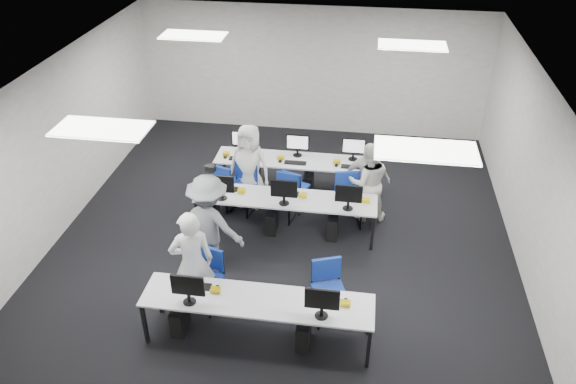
# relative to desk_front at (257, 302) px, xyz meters

# --- Properties ---
(room) EXTENTS (9.00, 9.02, 3.00)m
(room) POSITION_rel_desk_front_xyz_m (0.00, 2.40, 0.82)
(room) COLOR black
(room) RESTS_ON ground
(ceiling_panels) EXTENTS (5.20, 4.60, 0.02)m
(ceiling_panels) POSITION_rel_desk_front_xyz_m (0.00, 2.40, 2.30)
(ceiling_panels) COLOR white
(ceiling_panels) RESTS_ON room
(desk_front) EXTENTS (3.20, 0.70, 0.73)m
(desk_front) POSITION_rel_desk_front_xyz_m (0.00, 0.00, 0.00)
(desk_front) COLOR white
(desk_front) RESTS_ON ground
(desk_mid) EXTENTS (3.20, 0.70, 0.73)m
(desk_mid) POSITION_rel_desk_front_xyz_m (0.00, 2.60, 0.00)
(desk_mid) COLOR white
(desk_mid) RESTS_ON ground
(desk_back) EXTENTS (3.20, 0.70, 0.73)m
(desk_back) POSITION_rel_desk_front_xyz_m (0.00, 4.00, 0.00)
(desk_back) COLOR white
(desk_back) RESTS_ON ground
(equipment_front) EXTENTS (2.51, 0.41, 1.19)m
(equipment_front) POSITION_rel_desk_front_xyz_m (-0.19, -0.02, -0.32)
(equipment_front) COLOR #0B1C93
(equipment_front) RESTS_ON desk_front
(equipment_mid) EXTENTS (2.91, 0.41, 1.19)m
(equipment_mid) POSITION_rel_desk_front_xyz_m (-0.19, 2.58, -0.32)
(equipment_mid) COLOR white
(equipment_mid) RESTS_ON desk_mid
(equipment_back) EXTENTS (2.91, 0.41, 1.19)m
(equipment_back) POSITION_rel_desk_front_xyz_m (0.19, 4.02, -0.32)
(equipment_back) COLOR white
(equipment_back) RESTS_ON desk_back
(chair_0) EXTENTS (0.59, 0.62, 0.95)m
(chair_0) POSITION_rel_desk_front_xyz_m (-0.92, 0.58, -0.38)
(chair_0) COLOR navy
(chair_0) RESTS_ON ground
(chair_1) EXTENTS (0.60, 0.63, 0.94)m
(chair_1) POSITION_rel_desk_front_xyz_m (0.94, 0.59, -0.39)
(chair_1) COLOR navy
(chair_1) RESTS_ON ground
(chair_2) EXTENTS (0.58, 0.61, 0.97)m
(chair_2) POSITION_rel_desk_front_xyz_m (-0.93, 3.20, -0.38)
(chair_2) COLOR navy
(chair_2) RESTS_ON ground
(chair_3) EXTENTS (0.51, 0.54, 0.86)m
(chair_3) POSITION_rel_desk_front_xyz_m (-0.11, 3.06, -0.41)
(chair_3) COLOR navy
(chair_3) RESTS_ON ground
(chair_4) EXTENTS (0.57, 0.60, 0.97)m
(chair_4) POSITION_rel_desk_front_xyz_m (1.08, 3.07, -0.37)
(chair_4) COLOR navy
(chair_4) RESTS_ON ground
(chair_5) EXTENTS (0.58, 0.61, 0.91)m
(chair_5) POSITION_rel_desk_front_xyz_m (-1.25, 3.37, -0.39)
(chair_5) COLOR navy
(chair_5) RESTS_ON ground
(chair_6) EXTENTS (0.55, 0.58, 0.86)m
(chair_6) POSITION_rel_desk_front_xyz_m (0.06, 3.43, -0.41)
(chair_6) COLOR navy
(chair_6) RESTS_ON ground
(chair_7) EXTENTS (0.47, 0.51, 0.86)m
(chair_7) POSITION_rel_desk_front_xyz_m (1.04, 3.54, -0.41)
(chair_7) COLOR navy
(chair_7) RESTS_ON ground
(handbag) EXTENTS (0.38, 0.27, 0.29)m
(handbag) POSITION_rel_desk_front_xyz_m (-1.38, 2.55, 0.19)
(handbag) COLOR tan
(handbag) RESTS_ON desk_mid
(student_0) EXTENTS (0.75, 0.63, 1.74)m
(student_0) POSITION_rel_desk_front_xyz_m (-1.05, 0.48, 0.19)
(student_0) COLOR white
(student_0) RESTS_ON ground
(student_1) EXTENTS (0.84, 0.70, 1.55)m
(student_1) POSITION_rel_desk_front_xyz_m (1.42, 3.28, 0.09)
(student_1) COLOR white
(student_1) RESTS_ON ground
(student_2) EXTENTS (0.90, 0.66, 1.67)m
(student_2) POSITION_rel_desk_front_xyz_m (-0.81, 3.43, 0.16)
(student_2) COLOR white
(student_2) RESTS_ON ground
(student_3) EXTENTS (0.88, 0.40, 1.48)m
(student_3) POSITION_rel_desk_front_xyz_m (1.39, 3.44, 0.06)
(student_3) COLOR white
(student_3) RESTS_ON ground
(photographer) EXTENTS (1.24, 0.88, 1.75)m
(photographer) POSITION_rel_desk_front_xyz_m (-1.05, 1.42, 0.20)
(photographer) COLOR slate
(photographer) RESTS_ON ground
(dslr_camera) EXTENTS (0.18, 0.21, 0.10)m
(dslr_camera) POSITION_rel_desk_front_xyz_m (-1.01, 1.60, 1.13)
(dslr_camera) COLOR black
(dslr_camera) RESTS_ON photographer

